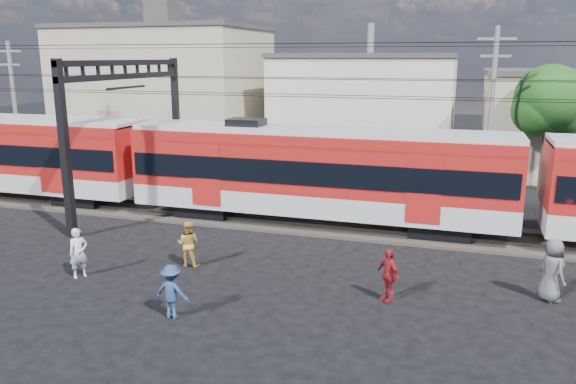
% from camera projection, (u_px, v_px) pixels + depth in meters
% --- Properties ---
extents(ground, '(120.00, 120.00, 0.00)m').
position_uv_depth(ground, '(282.00, 303.00, 16.48)').
color(ground, black).
rests_on(ground, ground).
extents(track_bed, '(70.00, 3.40, 0.12)m').
position_uv_depth(track_bed, '(339.00, 225.00, 23.89)').
color(track_bed, '#2D2823').
rests_on(track_bed, ground).
extents(rail_near, '(70.00, 0.12, 0.12)m').
position_uv_depth(rail_near, '(336.00, 228.00, 23.17)').
color(rail_near, '#59544C').
rests_on(rail_near, track_bed).
extents(rail_far, '(70.00, 0.12, 0.12)m').
position_uv_depth(rail_far, '(343.00, 218.00, 24.56)').
color(rail_far, '#59544C').
rests_on(rail_far, track_bed).
extents(commuter_train, '(50.30, 3.08, 4.17)m').
position_uv_depth(commuter_train, '(323.00, 171.00, 23.57)').
color(commuter_train, black).
rests_on(commuter_train, ground).
extents(catenary, '(70.00, 9.30, 7.52)m').
position_uv_depth(catenary, '(153.00, 101.00, 25.21)').
color(catenary, black).
rests_on(catenary, ground).
extents(building_west, '(14.28, 10.20, 9.30)m').
position_uv_depth(building_west, '(166.00, 89.00, 42.58)').
color(building_west, tan).
rests_on(building_west, ground).
extents(building_midwest, '(12.24, 12.24, 7.30)m').
position_uv_depth(building_midwest, '(369.00, 104.00, 41.26)').
color(building_midwest, beige).
rests_on(building_midwest, ground).
extents(utility_pole_mid, '(1.80, 0.24, 8.50)m').
position_uv_depth(utility_pole_mid, '(491.00, 109.00, 27.61)').
color(utility_pole_mid, slate).
rests_on(utility_pole_mid, ground).
extents(utility_pole_west, '(1.80, 0.24, 8.00)m').
position_uv_depth(utility_pole_west, '(14.00, 103.00, 34.84)').
color(utility_pole_west, slate).
rests_on(utility_pole_west, ground).
extents(tree_near, '(3.82, 3.64, 6.72)m').
position_uv_depth(tree_near, '(553.00, 104.00, 29.53)').
color(tree_near, '#382619').
rests_on(tree_near, ground).
extents(pedestrian_a, '(0.67, 0.72, 1.66)m').
position_uv_depth(pedestrian_a, '(79.00, 253.00, 18.30)').
color(pedestrian_a, silver).
rests_on(pedestrian_a, ground).
extents(pedestrian_b, '(0.84, 0.68, 1.61)m').
position_uv_depth(pedestrian_b, '(188.00, 244.00, 19.25)').
color(pedestrian_b, gold).
rests_on(pedestrian_b, ground).
extents(pedestrian_c, '(1.01, 0.60, 1.55)m').
position_uv_depth(pedestrian_c, '(172.00, 292.00, 15.40)').
color(pedestrian_c, navy).
rests_on(pedestrian_c, ground).
extents(pedestrian_d, '(0.96, 0.94, 1.62)m').
position_uv_depth(pedestrian_d, '(388.00, 275.00, 16.51)').
color(pedestrian_d, maroon).
rests_on(pedestrian_d, ground).
extents(pedestrian_e, '(1.01, 1.11, 1.91)m').
position_uv_depth(pedestrian_e, '(552.00, 270.00, 16.48)').
color(pedestrian_e, '#525357').
rests_on(pedestrian_e, ground).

